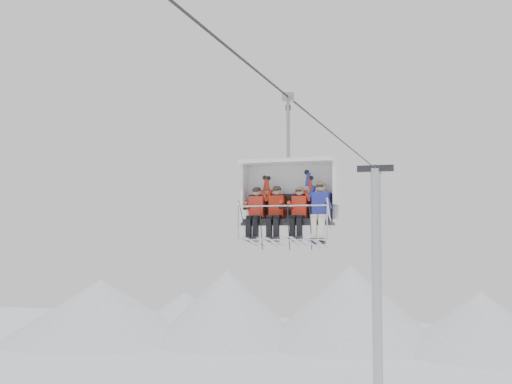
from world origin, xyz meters
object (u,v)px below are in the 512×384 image
(skier_far_left, at_px, (256,212))
(skier_center_right, at_px, (299,211))
(skier_far_right, at_px, (320,209))
(chairlift_carrier, at_px, (290,192))
(skier_center_left, at_px, (276,211))
(lift_tower_right, at_px, (377,305))

(skier_far_left, distance_m, skier_center_right, 1.19)
(skier_far_right, bearing_deg, chairlift_carrier, 161.34)
(skier_far_left, relative_size, skier_center_left, 1.00)
(lift_tower_right, height_order, skier_center_left, lift_tower_right)
(lift_tower_right, xyz_separation_m, skier_center_left, (-0.29, -19.30, 4.42))
(skier_center_left, distance_m, skier_center_right, 0.62)
(skier_center_right, bearing_deg, chairlift_carrier, 135.85)
(lift_tower_right, distance_m, chairlift_carrier, 19.62)
(skier_far_left, xyz_separation_m, skier_center_right, (1.19, -0.00, -0.01))
(lift_tower_right, bearing_deg, skier_center_right, -89.03)
(lift_tower_right, bearing_deg, skier_far_left, -92.55)
(chairlift_carrier, distance_m, skier_center_left, 0.67)
(chairlift_carrier, distance_m, skier_center_right, 0.70)
(lift_tower_right, xyz_separation_m, chairlift_carrier, (0.00, -18.99, 4.94))
(chairlift_carrier, height_order, skier_center_left, chairlift_carrier)
(skier_far_left, height_order, skier_far_right, skier_far_right)
(skier_center_left, relative_size, skier_center_right, 1.00)
(skier_center_right, bearing_deg, skier_far_left, 179.85)
(lift_tower_right, height_order, skier_far_left, lift_tower_right)
(skier_center_left, relative_size, skier_far_right, 0.97)
(chairlift_carrier, xyz_separation_m, skier_center_left, (-0.29, -0.31, -0.52))
(skier_far_left, relative_size, skier_far_right, 0.97)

